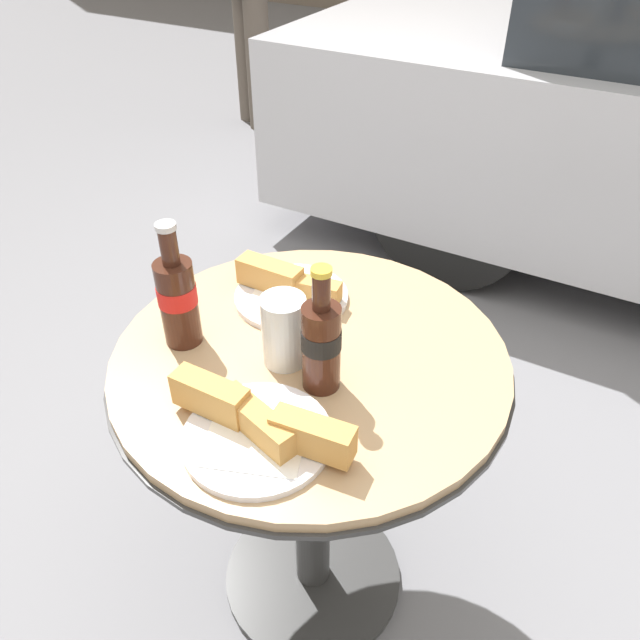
{
  "coord_description": "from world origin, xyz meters",
  "views": [
    {
      "loc": [
        0.43,
        -0.73,
        1.46
      ],
      "look_at": [
        0.0,
        0.04,
        0.79
      ],
      "focal_mm": 35.0,
      "sensor_mm": 36.0,
      "label": 1
    }
  ],
  "objects_px": {
    "cola_bottle_left": "(321,342)",
    "cola_bottle_right": "(178,298)",
    "bistro_table": "(311,428)",
    "drinking_glass": "(284,333)",
    "lunch_plate_near": "(288,289)",
    "lunch_plate_far": "(257,426)"
  },
  "relations": [
    {
      "from": "bistro_table",
      "to": "drinking_glass",
      "type": "bearing_deg",
      "value": -128.14
    },
    {
      "from": "bistro_table",
      "to": "lunch_plate_near",
      "type": "relative_size",
      "value": 3.21
    },
    {
      "from": "lunch_plate_far",
      "to": "bistro_table",
      "type": "bearing_deg",
      "value": 98.29
    },
    {
      "from": "cola_bottle_left",
      "to": "cola_bottle_right",
      "type": "height_order",
      "value": "cola_bottle_right"
    },
    {
      "from": "cola_bottle_right",
      "to": "lunch_plate_far",
      "type": "relative_size",
      "value": 0.78
    },
    {
      "from": "drinking_glass",
      "to": "cola_bottle_right",
      "type": "bearing_deg",
      "value": -167.1
    },
    {
      "from": "bistro_table",
      "to": "cola_bottle_right",
      "type": "xyz_separation_m",
      "value": [
        -0.22,
        -0.08,
        0.29
      ]
    },
    {
      "from": "cola_bottle_left",
      "to": "lunch_plate_far",
      "type": "height_order",
      "value": "cola_bottle_left"
    },
    {
      "from": "bistro_table",
      "to": "drinking_glass",
      "type": "distance_m",
      "value": 0.26
    },
    {
      "from": "cola_bottle_left",
      "to": "cola_bottle_right",
      "type": "relative_size",
      "value": 0.96
    },
    {
      "from": "drinking_glass",
      "to": "lunch_plate_near",
      "type": "bearing_deg",
      "value": 119.96
    },
    {
      "from": "drinking_glass",
      "to": "lunch_plate_far",
      "type": "distance_m",
      "value": 0.19
    },
    {
      "from": "cola_bottle_left",
      "to": "lunch_plate_near",
      "type": "xyz_separation_m",
      "value": [
        -0.18,
        0.19,
        -0.07
      ]
    },
    {
      "from": "cola_bottle_left",
      "to": "lunch_plate_near",
      "type": "distance_m",
      "value": 0.27
    },
    {
      "from": "lunch_plate_near",
      "to": "bistro_table",
      "type": "bearing_deg",
      "value": -45.5
    },
    {
      "from": "bistro_table",
      "to": "cola_bottle_right",
      "type": "relative_size",
      "value": 3.07
    },
    {
      "from": "bistro_table",
      "to": "cola_bottle_left",
      "type": "relative_size",
      "value": 3.19
    },
    {
      "from": "bistro_table",
      "to": "drinking_glass",
      "type": "xyz_separation_m",
      "value": [
        -0.03,
        -0.04,
        0.26
      ]
    },
    {
      "from": "lunch_plate_near",
      "to": "lunch_plate_far",
      "type": "distance_m",
      "value": 0.37
    },
    {
      "from": "cola_bottle_left",
      "to": "lunch_plate_far",
      "type": "xyz_separation_m",
      "value": [
        -0.03,
        -0.15,
        -0.07
      ]
    },
    {
      "from": "lunch_plate_near",
      "to": "cola_bottle_right",
      "type": "bearing_deg",
      "value": -115.01
    },
    {
      "from": "drinking_glass",
      "to": "lunch_plate_near",
      "type": "relative_size",
      "value": 0.57
    }
  ]
}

